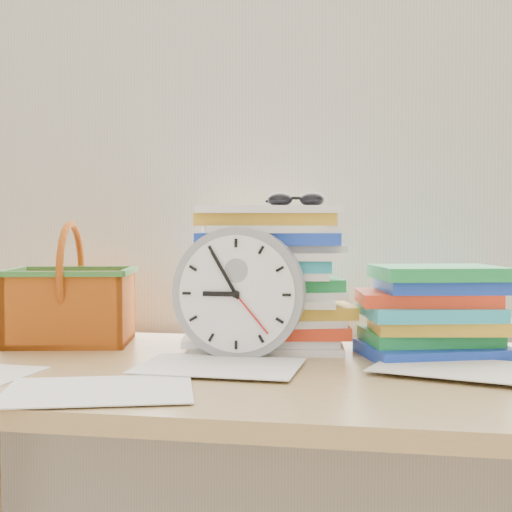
% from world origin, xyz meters
% --- Properties ---
extents(curtain, '(2.40, 0.01, 2.50)m').
position_xyz_m(curtain, '(0.00, 1.98, 1.30)').
color(curtain, beige).
rests_on(curtain, room_shell).
extents(desk, '(1.40, 0.70, 0.75)m').
position_xyz_m(desk, '(0.00, 1.60, 0.68)').
color(desk, '#A8864E').
rests_on(desk, ground).
extents(paper_stack, '(0.37, 0.33, 0.28)m').
position_xyz_m(paper_stack, '(0.02, 1.81, 0.89)').
color(paper_stack, white).
rests_on(paper_stack, desk).
extents(clock, '(0.24, 0.05, 0.24)m').
position_xyz_m(clock, '(-0.01, 1.67, 0.87)').
color(clock, gray).
rests_on(clock, desk).
extents(sunglasses, '(0.15, 0.13, 0.03)m').
position_xyz_m(sunglasses, '(0.08, 1.83, 1.05)').
color(sunglasses, black).
rests_on(sunglasses, paper_stack).
extents(book_stack, '(0.33, 0.28, 0.17)m').
position_xyz_m(book_stack, '(0.35, 1.76, 0.84)').
color(book_stack, white).
rests_on(book_stack, desk).
extents(basket, '(0.29, 0.24, 0.25)m').
position_xyz_m(basket, '(-0.39, 1.78, 0.87)').
color(basket, '#BE5712').
rests_on(basket, desk).
extents(scattered_papers, '(1.26, 0.42, 0.02)m').
position_xyz_m(scattered_papers, '(0.00, 1.60, 0.76)').
color(scattered_papers, white).
rests_on(scattered_papers, desk).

